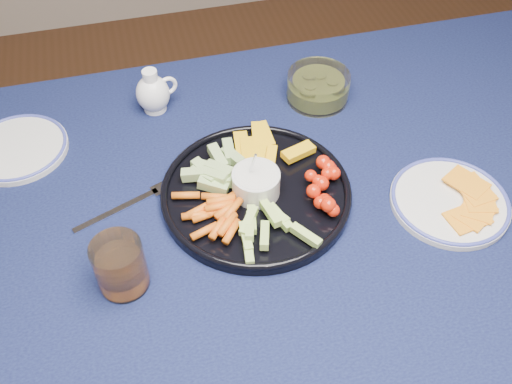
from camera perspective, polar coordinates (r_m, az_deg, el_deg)
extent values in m
cylinder|color=#4E2C1A|center=(1.73, 19.65, 3.02)|extent=(0.07, 0.07, 0.70)
cube|color=#4E2C1A|center=(0.96, -0.59, -6.06)|extent=(1.60, 1.00, 0.04)
cube|color=black|center=(0.94, -0.60, -5.25)|extent=(1.66, 1.06, 0.01)
cube|color=black|center=(1.41, -5.92, 8.07)|extent=(1.66, 0.01, 0.30)
cylinder|color=black|center=(1.00, 0.00, -0.25)|extent=(0.33, 0.33, 0.01)
torus|color=black|center=(0.99, 0.00, 0.17)|extent=(0.33, 0.33, 0.01)
cylinder|color=silver|center=(0.98, 0.00, 0.89)|extent=(0.08, 0.08, 0.04)
cylinder|color=silver|center=(0.96, 0.00, 1.64)|extent=(0.07, 0.07, 0.01)
cylinder|color=white|center=(1.19, -10.05, 8.35)|extent=(0.05, 0.05, 0.01)
ellipsoid|color=white|center=(1.17, -10.27, 9.66)|extent=(0.07, 0.07, 0.08)
cylinder|color=white|center=(1.15, -10.54, 11.21)|extent=(0.03, 0.03, 0.03)
torus|color=white|center=(1.17, -8.86, 10.44)|extent=(0.04, 0.02, 0.04)
torus|color=#3B43A6|center=(1.16, -10.45, 10.67)|extent=(0.04, 0.04, 0.00)
cylinder|color=white|center=(1.19, 6.23, 10.42)|extent=(0.13, 0.13, 0.06)
cylinder|color=#5B631C|center=(1.20, 6.18, 10.02)|extent=(0.11, 0.11, 0.03)
cylinder|color=silver|center=(1.05, 18.78, -0.94)|extent=(0.20, 0.20, 0.01)
torus|color=#3B43A6|center=(1.04, 18.86, -0.71)|extent=(0.20, 0.20, 0.01)
cylinder|color=white|center=(0.88, -13.43, -7.19)|extent=(0.08, 0.08, 0.09)
cylinder|color=#C26C16|center=(0.90, -13.20, -7.94)|extent=(0.07, 0.07, 0.05)
cube|color=silver|center=(1.01, -13.77, -1.83)|extent=(0.15, 0.07, 0.00)
cube|color=silver|center=(1.03, -9.31, 0.40)|extent=(0.05, 0.04, 0.00)
cube|color=silver|center=(1.04, 18.05, -1.22)|extent=(0.10, 0.10, 0.00)
cube|color=silver|center=(1.04, 21.85, -2.67)|extent=(0.04, 0.04, 0.00)
cylinder|color=silver|center=(1.17, -22.70, 3.99)|extent=(0.19, 0.19, 0.01)
torus|color=#3B43A6|center=(1.17, -22.79, 4.22)|extent=(0.18, 0.18, 0.01)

